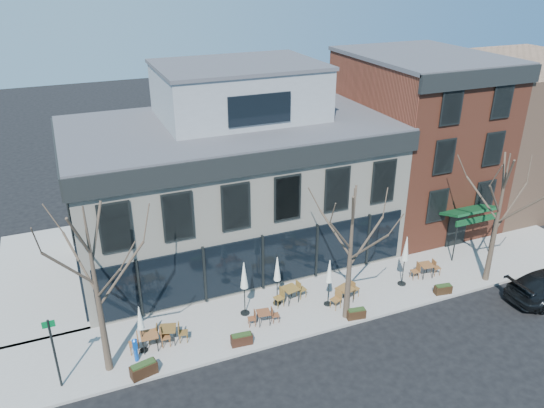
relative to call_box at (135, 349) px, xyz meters
name	(u,v)px	position (x,y,z in m)	size (l,w,h in m)	color
ground	(262,291)	(7.30, 3.14, -0.80)	(120.00, 120.00, 0.00)	black
sidewalk_front	(333,298)	(10.55, 0.99, -0.73)	(33.50, 4.70, 0.15)	gray
sidewalk_side	(40,277)	(-3.95, 9.14, -0.73)	(4.50, 12.00, 0.15)	gray
corner_building	(231,179)	(7.37, 8.21, 3.92)	(18.39, 10.39, 11.10)	beige
red_brick_building	(415,139)	(20.30, 8.12, 4.83)	(8.20, 11.78, 11.18)	brown
bg_building	(516,127)	(30.30, 9.14, 4.20)	(12.00, 12.00, 10.00)	#8C664C
tree_corner	(97,291)	(-1.19, -0.06, 3.44)	(3.93, 3.98, 7.92)	#382B21
tree_mid	(350,254)	(10.31, -0.76, 2.99)	(3.50, 3.55, 7.04)	#382B21
tree_right	(498,217)	(19.31, -0.76, 3.22)	(3.72, 3.77, 7.48)	#382B21
sign_pole	(54,350)	(-3.20, -0.36, 1.27)	(0.50, 0.10, 3.40)	black
call_box	(135,349)	(0.00, 0.00, 0.00)	(0.25, 0.25, 1.24)	#0D48B0
cafe_set_0	(150,340)	(0.72, 0.56, -0.13)	(1.93, 0.80, 1.01)	brown
cafe_set_1	(168,333)	(1.61, 0.71, -0.15)	(1.92, 0.97, 0.98)	brown
cafe_set_2	(264,316)	(6.24, 0.29, -0.22)	(1.64, 0.73, 0.84)	brown
cafe_set_3	(290,293)	(8.22, 1.49, -0.13)	(2.00, 0.92, 1.03)	brown
cafe_set_4	(345,294)	(10.84, 0.34, -0.11)	(2.04, 1.18, 1.05)	brown
cafe_set_5	(426,269)	(16.30, 0.77, -0.16)	(1.86, 0.80, 0.97)	brown
umbrella_0	(140,320)	(0.41, 0.53, 1.08)	(0.39, 0.39, 2.45)	black
umbrella_1	(244,278)	(5.67, 1.42, 1.47)	(0.48, 0.48, 3.01)	black
umbrella_2	(277,271)	(7.51, 1.58, 1.32)	(0.45, 0.45, 2.80)	black
umbrella_3	(329,274)	(9.93, 0.50, 1.23)	(0.43, 0.43, 2.67)	black
umbrella_4	(406,251)	(14.62, 0.61, 1.44)	(0.47, 0.47, 2.97)	black
planter_0	(144,369)	(0.15, -1.06, -0.33)	(1.22, 0.70, 0.64)	black
planter_1	(242,339)	(4.73, -0.74, -0.37)	(1.04, 0.49, 0.56)	black
planter_2	(356,313)	(10.70, -1.06, -0.39)	(1.00, 0.52, 0.53)	#311D10
planter_3	(443,289)	(16.14, -0.96, -0.39)	(0.98, 0.51, 0.52)	black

